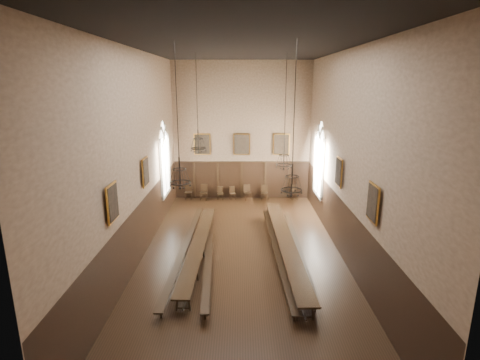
{
  "coord_description": "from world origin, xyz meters",
  "views": [
    {
      "loc": [
        -0.06,
        -15.45,
        7.6
      ],
      "look_at": [
        -0.1,
        1.5,
        3.19
      ],
      "focal_mm": 28.0,
      "sensor_mm": 36.0,
      "label": 1
    }
  ],
  "objects_px": {
    "chair_1": "(204,195)",
    "chair_4": "(248,195)",
    "table_left": "(199,250)",
    "chair_2": "(220,196)",
    "chandelier_back_left": "(198,141)",
    "bench_left_inner": "(209,250)",
    "chair_3": "(233,196)",
    "table_right": "(285,248)",
    "chair_0": "(189,195)",
    "chandelier_back_right": "(284,156)",
    "chandelier_front_left": "(180,173)",
    "chandelier_front_right": "(292,179)",
    "chair_7": "(294,195)",
    "chair_5": "(264,195)",
    "bench_left_outer": "(185,248)",
    "bench_right_outer": "(298,251)",
    "bench_right_inner": "(277,251)"
  },
  "relations": [
    {
      "from": "chair_1",
      "to": "chair_4",
      "type": "bearing_deg",
      "value": 6.53
    },
    {
      "from": "table_left",
      "to": "chair_2",
      "type": "height_order",
      "value": "chair_2"
    },
    {
      "from": "table_left",
      "to": "chandelier_back_left",
      "type": "bearing_deg",
      "value": 94.48
    },
    {
      "from": "bench_left_inner",
      "to": "chair_3",
      "type": "distance_m",
      "value": 8.62
    },
    {
      "from": "table_right",
      "to": "chandelier_back_left",
      "type": "xyz_separation_m",
      "value": [
        -4.12,
        2.92,
        4.39
      ]
    },
    {
      "from": "chair_0",
      "to": "chandelier_back_right",
      "type": "relative_size",
      "value": 0.19
    },
    {
      "from": "chair_0",
      "to": "chandelier_front_left",
      "type": "xyz_separation_m",
      "value": [
        1.26,
        -10.72,
        4.09
      ]
    },
    {
      "from": "chair_4",
      "to": "chandelier_front_right",
      "type": "xyz_separation_m",
      "value": [
        1.36,
        -11.11,
        3.97
      ]
    },
    {
      "from": "chandelier_back_right",
      "to": "chandelier_front_left",
      "type": "xyz_separation_m",
      "value": [
        -4.32,
        -4.3,
        0.23
      ]
    },
    {
      "from": "chair_7",
      "to": "chandelier_back_right",
      "type": "bearing_deg",
      "value": -113.87
    },
    {
      "from": "bench_left_inner",
      "to": "chair_3",
      "type": "bearing_deg",
      "value": 84.07
    },
    {
      "from": "chair_5",
      "to": "chandelier_front_right",
      "type": "distance_m",
      "value": 11.82
    },
    {
      "from": "chair_1",
      "to": "bench_left_outer",
      "type": "bearing_deg",
      "value": -84.02
    },
    {
      "from": "chair_4",
      "to": "chandelier_front_right",
      "type": "height_order",
      "value": "chandelier_front_right"
    },
    {
      "from": "chair_5",
      "to": "chandelier_front_left",
      "type": "xyz_separation_m",
      "value": [
        -3.84,
        -10.67,
        4.11
      ]
    },
    {
      "from": "chair_5",
      "to": "chandelier_back_right",
      "type": "xyz_separation_m",
      "value": [
        0.48,
        -6.37,
        3.88
      ]
    },
    {
      "from": "chair_2",
      "to": "chair_3",
      "type": "relative_size",
      "value": 1.02
    },
    {
      "from": "chandelier_front_right",
      "to": "chair_1",
      "type": "bearing_deg",
      "value": 111.18
    },
    {
      "from": "chair_2",
      "to": "chair_4",
      "type": "distance_m",
      "value": 1.83
    },
    {
      "from": "chandelier_front_left",
      "to": "bench_right_outer",
      "type": "bearing_deg",
      "value": 23.89
    },
    {
      "from": "table_left",
      "to": "chair_0",
      "type": "distance_m",
      "value": 8.8
    },
    {
      "from": "bench_left_inner",
      "to": "bench_right_inner",
      "type": "distance_m",
      "value": 3.05
    },
    {
      "from": "chair_1",
      "to": "bench_left_inner",
      "type": "bearing_deg",
      "value": -76.67
    },
    {
      "from": "chandelier_back_right",
      "to": "chandelier_front_right",
      "type": "bearing_deg",
      "value": -93.03
    },
    {
      "from": "chair_1",
      "to": "chair_4",
      "type": "distance_m",
      "value": 2.94
    },
    {
      "from": "chair_3",
      "to": "chair_4",
      "type": "bearing_deg",
      "value": -22.36
    },
    {
      "from": "chair_4",
      "to": "chair_7",
      "type": "xyz_separation_m",
      "value": [
        3.12,
        0.05,
        -0.02
      ]
    },
    {
      "from": "chair_0",
      "to": "chandelier_back_right",
      "type": "height_order",
      "value": "chandelier_back_right"
    },
    {
      "from": "chair_3",
      "to": "chandelier_front_right",
      "type": "relative_size",
      "value": 0.16
    },
    {
      "from": "chair_3",
      "to": "chair_4",
      "type": "distance_m",
      "value": 1.01
    },
    {
      "from": "chandelier_back_left",
      "to": "chandelier_front_left",
      "type": "xyz_separation_m",
      "value": [
        -0.13,
        -5.05,
        -0.39
      ]
    },
    {
      "from": "chair_0",
      "to": "chair_7",
      "type": "xyz_separation_m",
      "value": [
        7.09,
        -0.03,
        -0.03
      ]
    },
    {
      "from": "table_right",
      "to": "chair_4",
      "type": "distance_m",
      "value": 8.65
    },
    {
      "from": "table_left",
      "to": "chandelier_back_left",
      "type": "xyz_separation_m",
      "value": [
        -0.23,
        2.98,
        4.44
      ]
    },
    {
      "from": "bench_left_inner",
      "to": "chair_4",
      "type": "relative_size",
      "value": 9.97
    },
    {
      "from": "table_left",
      "to": "chair_7",
      "type": "distance_m",
      "value": 10.21
    },
    {
      "from": "chair_3",
      "to": "chandelier_back_left",
      "type": "relative_size",
      "value": 0.18
    },
    {
      "from": "chair_2",
      "to": "bench_right_inner",
      "type": "bearing_deg",
      "value": -73.85
    },
    {
      "from": "bench_left_outer",
      "to": "chair_5",
      "type": "distance_m",
      "value": 9.3
    },
    {
      "from": "bench_left_outer",
      "to": "chandelier_back_left",
      "type": "xyz_separation_m",
      "value": [
        0.41,
        2.72,
        4.5
      ]
    },
    {
      "from": "chandelier_back_right",
      "to": "table_right",
      "type": "bearing_deg",
      "value": -91.89
    },
    {
      "from": "chair_2",
      "to": "chandelier_back_left",
      "type": "relative_size",
      "value": 0.19
    },
    {
      "from": "table_left",
      "to": "chair_5",
      "type": "distance_m",
      "value": 9.27
    },
    {
      "from": "chandelier_front_left",
      "to": "chandelier_back_left",
      "type": "bearing_deg",
      "value": 88.5
    },
    {
      "from": "bench_left_outer",
      "to": "chair_5",
      "type": "xyz_separation_m",
      "value": [
        4.12,
        8.34,
        -0.0
      ]
    },
    {
      "from": "chandelier_back_right",
      "to": "bench_right_outer",
      "type": "bearing_deg",
      "value": -76.65
    },
    {
      "from": "chair_1",
      "to": "chair_5",
      "type": "relative_size",
      "value": 1.05
    },
    {
      "from": "chair_2",
      "to": "chandelier_back_right",
      "type": "xyz_separation_m",
      "value": [
        3.44,
        -6.31,
        3.92
      ]
    },
    {
      "from": "chandelier_back_left",
      "to": "chandelier_back_right",
      "type": "relative_size",
      "value": 0.87
    },
    {
      "from": "bench_left_outer",
      "to": "bench_right_outer",
      "type": "relative_size",
      "value": 1.13
    }
  ]
}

